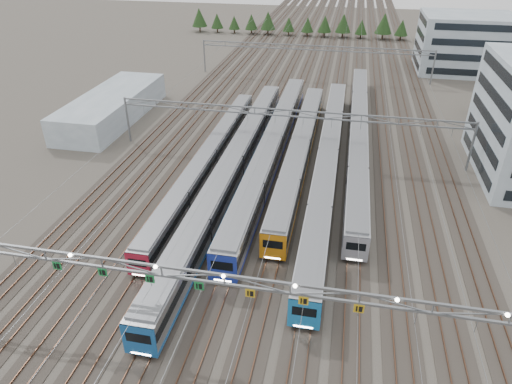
% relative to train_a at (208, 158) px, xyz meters
% --- Properties ---
extents(ground, '(400.00, 400.00, 0.00)m').
position_rel_train_a_xyz_m(ground, '(11.25, -32.11, -2.02)').
color(ground, '#47423A').
rests_on(ground, ground).
extents(track_bed, '(54.00, 260.00, 5.42)m').
position_rel_train_a_xyz_m(track_bed, '(11.25, 67.89, -0.53)').
color(track_bed, '#2D2823').
rests_on(track_bed, ground).
extents(train_a, '(2.72, 52.26, 3.54)m').
position_rel_train_a_xyz_m(train_a, '(0.00, 0.00, 0.00)').
color(train_a, black).
rests_on(train_a, ground).
extents(train_b, '(3.14, 66.89, 4.10)m').
position_rel_train_a_xyz_m(train_b, '(4.50, -2.42, 0.28)').
color(train_b, black).
rests_on(train_b, ground).
extents(train_c, '(3.18, 61.96, 4.16)m').
position_rel_train_a_xyz_m(train_c, '(9.00, 5.68, 0.31)').
color(train_c, black).
rests_on(train_c, ground).
extents(train_d, '(3.06, 52.09, 3.99)m').
position_rel_train_a_xyz_m(train_d, '(13.50, 5.51, 0.23)').
color(train_d, black).
rests_on(train_d, ground).
extents(train_e, '(3.08, 65.54, 4.02)m').
position_rel_train_a_xyz_m(train_e, '(18.00, 2.81, 0.24)').
color(train_e, black).
rests_on(train_e, ground).
extents(train_f, '(2.93, 67.71, 3.82)m').
position_rel_train_a_xyz_m(train_f, '(22.50, 14.88, 0.14)').
color(train_f, black).
rests_on(train_f, ground).
extents(gantry_near, '(56.36, 0.61, 8.08)m').
position_rel_train_a_xyz_m(gantry_near, '(11.20, -32.23, 5.07)').
color(gantry_near, slate).
rests_on(gantry_near, ground).
extents(gantry_mid, '(56.36, 0.36, 8.00)m').
position_rel_train_a_xyz_m(gantry_mid, '(11.25, 7.89, 4.37)').
color(gantry_mid, slate).
rests_on(gantry_mid, ground).
extents(gantry_far, '(56.36, 0.36, 8.00)m').
position_rel_train_a_xyz_m(gantry_far, '(11.25, 52.89, 4.37)').
color(gantry_far, slate).
rests_on(gantry_far, ground).
extents(depot_bldg_north, '(22.00, 18.00, 13.91)m').
position_rel_train_a_xyz_m(depot_bldg_north, '(48.02, 67.11, 4.94)').
color(depot_bldg_north, '#90A1AD').
rests_on(depot_bldg_north, ground).
extents(west_shed, '(10.00, 30.00, 4.99)m').
position_rel_train_a_xyz_m(west_shed, '(-24.60, 17.25, 0.48)').
color(west_shed, '#90A1AD').
rests_on(west_shed, ground).
extents(treeline, '(87.50, 5.60, 7.02)m').
position_rel_train_a_xyz_m(treeline, '(7.20, 101.49, 2.22)').
color(treeline, '#332114').
rests_on(treeline, ground).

